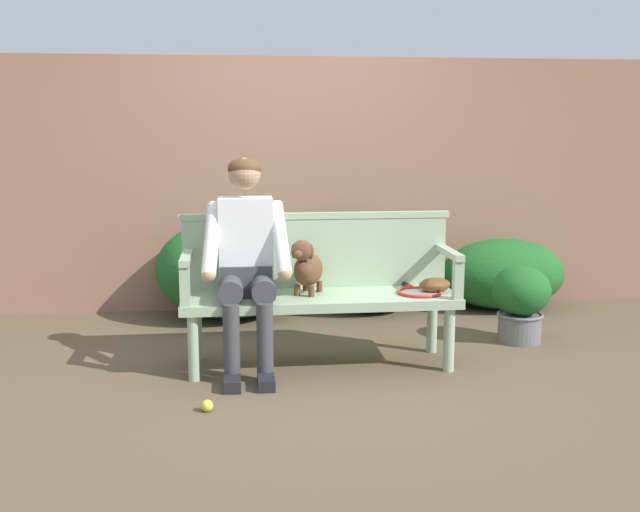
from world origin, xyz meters
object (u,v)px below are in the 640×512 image
at_px(garden_bench, 320,304).
at_px(potted_plant, 521,300).
at_px(tennis_racket, 418,291).
at_px(baseball_glove, 435,285).
at_px(person_seated, 246,255).
at_px(dog_on_bench, 307,267).
at_px(tennis_ball, 207,406).

distance_m(garden_bench, potted_plant, 1.54).
height_order(garden_bench, potted_plant, potted_plant).
relative_size(tennis_racket, baseball_glove, 2.63).
bearing_deg(tennis_racket, person_seated, 179.97).
bearing_deg(potted_plant, garden_bench, -165.74).
distance_m(tennis_racket, baseball_glove, 0.12).
bearing_deg(baseball_glove, dog_on_bench, 155.39).
height_order(baseball_glove, potted_plant, baseball_glove).
bearing_deg(tennis_ball, dog_on_bench, 49.90).
height_order(person_seated, potted_plant, person_seated).
height_order(garden_bench, dog_on_bench, dog_on_bench).
height_order(garden_bench, baseball_glove, baseball_glove).
relative_size(dog_on_bench, tennis_racket, 0.63).
distance_m(dog_on_bench, baseball_glove, 0.85).
xyz_separation_m(tennis_racket, tennis_ball, (-1.34, -0.71, -0.45)).
xyz_separation_m(tennis_racket, baseball_glove, (0.12, 0.02, 0.04)).
bearing_deg(dog_on_bench, baseball_glove, -0.60).
relative_size(garden_bench, baseball_glove, 7.96).
xyz_separation_m(garden_bench, tennis_ball, (-0.70, -0.73, -0.38)).
bearing_deg(potted_plant, tennis_racket, -155.13).
height_order(tennis_racket, baseball_glove, baseball_glove).
xyz_separation_m(person_seated, tennis_racket, (1.10, -0.00, -0.26)).
distance_m(garden_bench, person_seated, 0.57).
distance_m(person_seated, tennis_ball, 1.03).
distance_m(person_seated, potted_plant, 2.04).
distance_m(tennis_ball, potted_plant, 2.47).
bearing_deg(garden_bench, dog_on_bench, 175.73).
xyz_separation_m(tennis_racket, potted_plant, (0.86, 0.40, -0.17)).
bearing_deg(tennis_ball, tennis_racket, 27.96).
distance_m(baseball_glove, potted_plant, 0.86).
relative_size(dog_on_bench, baseball_glove, 1.66).
bearing_deg(garden_bench, tennis_ball, -133.98).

